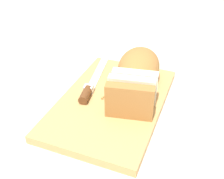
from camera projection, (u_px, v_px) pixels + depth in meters
ground_plane at (112, 106)px, 0.72m from camera, size 3.00×3.00×0.00m
cutting_board at (112, 102)px, 0.71m from camera, size 0.40×0.27×0.02m
bread_loaf at (137, 74)px, 0.72m from camera, size 0.28×0.15×0.09m
bread_knife at (90, 87)px, 0.73m from camera, size 0.27×0.06×0.02m
crumb_near_knife at (105, 96)px, 0.71m from camera, size 0.01×0.01×0.01m
crumb_near_loaf at (102, 98)px, 0.70m from camera, size 0.01×0.01×0.01m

